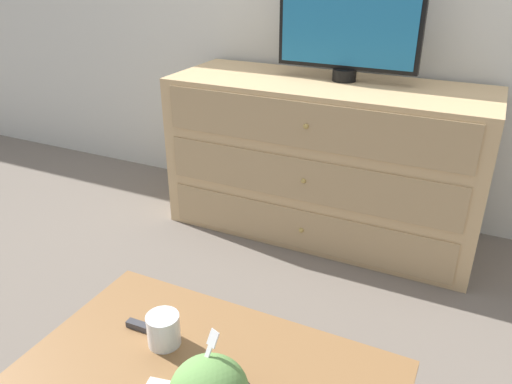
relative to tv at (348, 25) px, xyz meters
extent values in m
plane|color=#70665B|center=(-0.06, 0.24, -1.04)|extent=(12.00, 12.00, 0.00)
cube|color=tan|center=(-0.05, -0.07, -0.65)|extent=(1.54, 0.56, 0.79)
cube|color=tan|center=(-0.05, -0.35, -0.91)|extent=(1.42, 0.01, 0.21)
sphere|color=tan|center=(-0.05, -0.36, -0.91)|extent=(0.02, 0.02, 0.02)
cube|color=tan|center=(-0.05, -0.35, -0.65)|extent=(1.42, 0.01, 0.21)
sphere|color=tan|center=(-0.05, -0.36, -0.65)|extent=(0.02, 0.02, 0.02)
cube|color=tan|center=(-0.05, -0.35, -0.39)|extent=(1.42, 0.01, 0.21)
sphere|color=tan|center=(-0.05, -0.36, -0.39)|extent=(0.02, 0.02, 0.02)
cylinder|color=black|center=(0.00, 0.00, -0.23)|extent=(0.11, 0.11, 0.06)
cube|color=black|center=(0.00, 0.00, 0.01)|extent=(0.67, 0.04, 0.42)
cube|color=#1E6B9E|center=(0.00, -0.02, 0.01)|extent=(0.63, 0.01, 0.38)
cube|color=olive|center=(0.16, -1.58, -0.62)|extent=(0.90, 0.52, 0.02)
cylinder|color=brown|center=(-0.25, -1.36, -0.84)|extent=(0.04, 0.04, 0.41)
cube|color=white|center=(0.20, -1.68, -0.51)|extent=(0.04, 0.08, 0.15)
cube|color=white|center=(0.22, -1.64, -0.43)|extent=(0.03, 0.03, 0.03)
cylinder|color=beige|center=(0.01, -1.54, -0.58)|extent=(0.08, 0.08, 0.05)
cylinder|color=white|center=(0.01, -1.54, -0.57)|extent=(0.09, 0.09, 0.09)
cube|color=#38383D|center=(-0.05, -1.52, -0.60)|extent=(0.13, 0.03, 0.02)
camera|label=1|loc=(0.65, -2.34, 0.30)|focal=35.00mm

